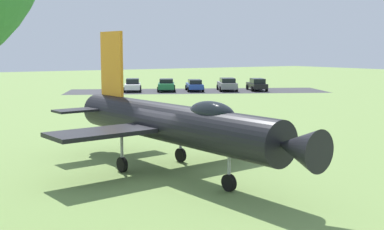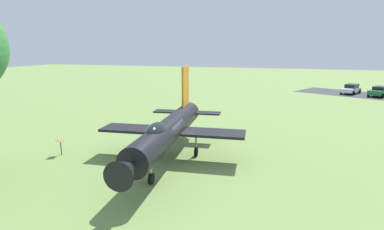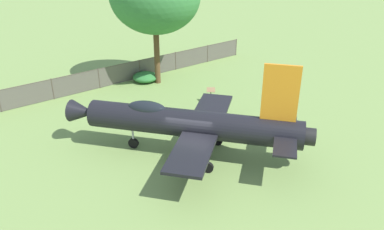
{
  "view_description": "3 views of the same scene",
  "coord_description": "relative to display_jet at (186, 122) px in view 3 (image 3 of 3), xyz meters",
  "views": [
    {
      "loc": [
        -17.09,
        9.39,
        4.81
      ],
      "look_at": [
        -0.1,
        -1.01,
        2.23
      ],
      "focal_mm": 46.8,
      "sensor_mm": 36.0,
      "label": 1
    },
    {
      "loc": [
        -16.96,
        -7.25,
        6.87
      ],
      "look_at": [
        1.23,
        -1.06,
        2.76
      ],
      "focal_mm": 28.89,
      "sensor_mm": 36.0,
      "label": 2
    },
    {
      "loc": [
        6.46,
        -17.38,
        11.5
      ],
      "look_at": [
        0.27,
        -0.78,
        2.91
      ],
      "focal_mm": 36.09,
      "sensor_mm": 36.0,
      "label": 3
    }
  ],
  "objects": [
    {
      "name": "info_plaque",
      "position": [
        -0.94,
        7.29,
        -1.18
      ],
      "size": [
        0.69,
        0.56,
        1.14
      ],
      "color": "#333333",
      "rests_on": "ground_plane"
    },
    {
      "name": "perimeter_fence",
      "position": [
        -11.11,
        5.38,
        -1.16
      ],
      "size": [
        17.87,
        28.15,
        1.63
      ],
      "rotation": [
        0.0,
        0.0,
        10.43
      ],
      "color": "#4C4238",
      "rests_on": "ground_plane"
    },
    {
      "name": "ground_plane",
      "position": [
        0.33,
        0.04,
        -2.03
      ],
      "size": [
        200.0,
        200.0,
        0.0
      ],
      "primitive_type": "plane",
      "color": "#75934C"
    },
    {
      "name": "display_jet",
      "position": [
        0.0,
        0.0,
        0.0
      ],
      "size": [
        13.69,
        9.39,
        5.67
      ],
      "rotation": [
        0.0,
        0.0,
        3.26
      ],
      "color": "black",
      "rests_on": "ground_plane"
    },
    {
      "name": "shrub_near_fence",
      "position": [
        -7.39,
        9.57,
        -1.66
      ],
      "size": [
        2.08,
        2.07,
        0.75
      ],
      "color": "#2D7033",
      "rests_on": "ground_plane"
    }
  ]
}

